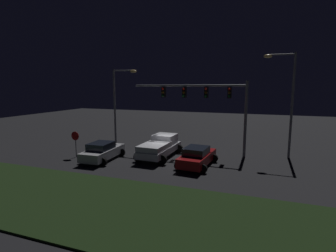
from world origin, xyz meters
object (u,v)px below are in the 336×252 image
at_px(street_lamp_right, 287,93).
at_px(car_sedan, 102,151).
at_px(traffic_signal_gantry, 207,98).
at_px(street_lamp_left, 119,97).
at_px(car_sedan_far, 197,157).
at_px(pickup_truck, 160,145).
at_px(stop_sign, 75,139).

bearing_deg(street_lamp_right, car_sedan, -156.43).
height_order(traffic_signal_gantry, street_lamp_right, street_lamp_right).
distance_m(street_lamp_left, street_lamp_right, 15.63).
bearing_deg(street_lamp_left, car_sedan, -74.13).
distance_m(car_sedan_far, street_lamp_right, 9.37).
relative_size(car_sedan, street_lamp_left, 0.58).
relative_size(traffic_signal_gantry, street_lamp_left, 1.33).
bearing_deg(traffic_signal_gantry, car_sedan_far, -87.39).
distance_m(car_sedan_far, traffic_signal_gantry, 5.81).
bearing_deg(street_lamp_right, pickup_truck, -160.33).
bearing_deg(car_sedan_far, traffic_signal_gantry, 7.25).
xyz_separation_m(traffic_signal_gantry, stop_sign, (-10.22, -4.94, -3.47)).
distance_m(pickup_truck, traffic_signal_gantry, 5.80).
bearing_deg(pickup_truck, stop_sign, 112.07).
bearing_deg(street_lamp_left, traffic_signal_gantry, -4.04).
xyz_separation_m(car_sedan_far, street_lamp_right, (6.31, 5.07, 4.72)).
xyz_separation_m(pickup_truck, stop_sign, (-6.80, -2.56, 0.56)).
distance_m(pickup_truck, stop_sign, 7.28).
height_order(car_sedan, car_sedan_far, same).
height_order(traffic_signal_gantry, street_lamp_left, street_lamp_left).
distance_m(traffic_signal_gantry, stop_sign, 11.86).
distance_m(car_sedan, stop_sign, 2.81).
relative_size(car_sedan, street_lamp_right, 0.51).
distance_m(car_sedan_far, stop_sign, 10.48).
relative_size(car_sedan_far, street_lamp_right, 0.52).
xyz_separation_m(pickup_truck, car_sedan, (-4.11, -2.57, -0.26)).
bearing_deg(car_sedan, pickup_truck, -60.58).
relative_size(pickup_truck, car_sedan, 1.22).
height_order(car_sedan, street_lamp_left, street_lamp_left).
relative_size(pickup_truck, street_lamp_right, 0.62).
relative_size(traffic_signal_gantry, street_lamp_right, 1.18).
bearing_deg(street_lamp_right, car_sedan_far, -141.20).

